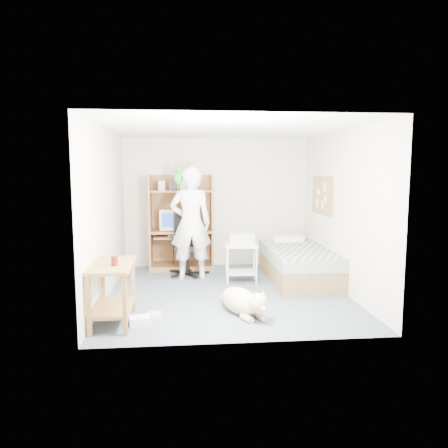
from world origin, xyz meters
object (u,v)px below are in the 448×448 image
(side_desk, at_px, (113,284))
(printer_cart, at_px, (241,257))
(computer_hutch, at_px, (181,226))
(dog, at_px, (243,301))
(bed, at_px, (298,264))
(person, at_px, (191,224))
(office_chair, at_px, (188,252))

(side_desk, relative_size, printer_cart, 1.53)
(computer_hutch, height_order, side_desk, computer_hutch)
(computer_hutch, bearing_deg, dog, -74.08)
(side_desk, relative_size, dog, 0.96)
(bed, bearing_deg, person, 170.35)
(person, height_order, printer_cart, person)
(computer_hutch, bearing_deg, side_desk, -106.14)
(computer_hutch, relative_size, person, 0.92)
(office_chair, bearing_deg, printer_cart, -38.18)
(person, bearing_deg, side_desk, 60.16)
(computer_hutch, relative_size, printer_cart, 2.75)
(person, bearing_deg, printer_cart, 156.73)
(office_chair, distance_m, printer_cart, 1.08)
(computer_hutch, xyz_separation_m, person, (0.17, -0.81, 0.15))
(office_chair, height_order, person, person)
(person, xyz_separation_m, printer_cart, (0.85, -0.29, -0.54))
(office_chair, bearing_deg, computer_hutch, 98.22)
(bed, distance_m, printer_cart, 1.00)
(office_chair, bearing_deg, dog, -77.69)
(side_desk, height_order, dog, side_desk)
(bed, height_order, person, person)
(office_chair, distance_m, dog, 2.41)
(computer_hutch, bearing_deg, bed, -29.29)
(computer_hutch, xyz_separation_m, side_desk, (-0.85, -2.94, -0.33))
(side_desk, height_order, office_chair, office_chair)
(dog, xyz_separation_m, printer_cart, (0.21, 1.70, 0.25))
(bed, distance_m, office_chair, 1.99)
(dog, distance_m, printer_cart, 1.73)
(bed, distance_m, dog, 2.07)
(office_chair, xyz_separation_m, person, (0.05, -0.31, 0.56))
(office_chair, bearing_deg, bed, -22.65)
(computer_hutch, distance_m, person, 0.84)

